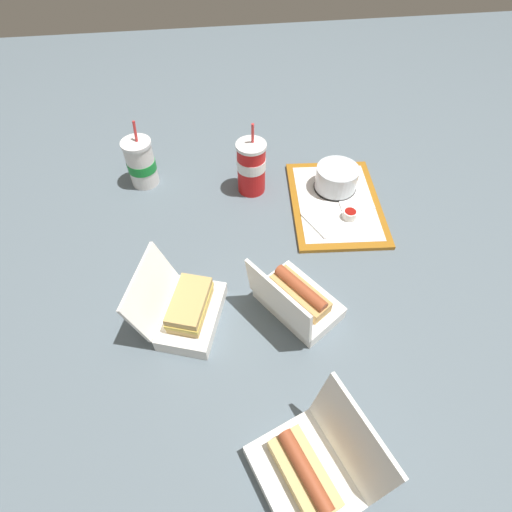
% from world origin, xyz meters
% --- Properties ---
extents(ground_plane, '(3.20, 3.20, 0.00)m').
position_xyz_m(ground_plane, '(0.00, 0.00, 0.00)').
color(ground_plane, slate).
extents(food_tray, '(0.39, 0.29, 0.01)m').
position_xyz_m(food_tray, '(0.25, -0.24, 0.01)').
color(food_tray, '#A56619').
rests_on(food_tray, ground_plane).
extents(cake_container, '(0.13, 0.13, 0.07)m').
position_xyz_m(cake_container, '(0.31, -0.25, 0.05)').
color(cake_container, black).
rests_on(cake_container, food_tray).
extents(ketchup_cup, '(0.04, 0.04, 0.02)m').
position_xyz_m(ketchup_cup, '(0.18, -0.26, 0.03)').
color(ketchup_cup, white).
rests_on(ketchup_cup, food_tray).
extents(napkin_stack, '(0.10, 0.10, 0.00)m').
position_xyz_m(napkin_stack, '(0.25, -0.30, 0.02)').
color(napkin_stack, white).
rests_on(napkin_stack, food_tray).
extents(plastic_fork, '(0.10, 0.06, 0.00)m').
position_xyz_m(plastic_fork, '(0.16, -0.15, 0.02)').
color(plastic_fork, white).
rests_on(plastic_fork, food_tray).
extents(clamshell_hotdog_front, '(0.24, 0.23, 0.16)m').
position_xyz_m(clamshell_hotdog_front, '(-0.09, -0.05, 0.04)').
color(clamshell_hotdog_front, white).
rests_on(clamshell_hotdog_front, ground_plane).
extents(clamshell_sandwich_center, '(0.23, 0.22, 0.15)m').
position_xyz_m(clamshell_sandwich_center, '(-0.09, 0.20, 0.04)').
color(clamshell_sandwich_center, white).
rests_on(clamshell_sandwich_center, ground_plane).
extents(clamshell_hotdog_right, '(0.24, 0.23, 0.18)m').
position_xyz_m(clamshell_hotdog_right, '(-0.45, -0.00, 0.04)').
color(clamshell_hotdog_right, white).
rests_on(clamshell_hotdog_right, ground_plane).
extents(soda_cup_corner, '(0.09, 0.09, 0.21)m').
position_xyz_m(soda_cup_corner, '(0.43, 0.33, 0.07)').
color(soda_cup_corner, white).
rests_on(soda_cup_corner, ground_plane).
extents(soda_cup_front, '(0.09, 0.09, 0.22)m').
position_xyz_m(soda_cup_front, '(0.35, 0.00, 0.09)').
color(soda_cup_front, red).
rests_on(soda_cup_front, ground_plane).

